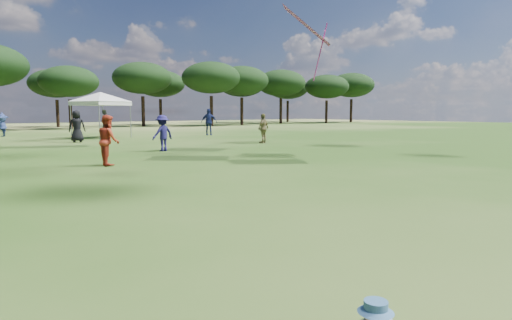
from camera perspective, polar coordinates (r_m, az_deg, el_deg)
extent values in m
cylinder|color=black|center=(45.87, -23.49, 5.61)|extent=(0.33, 0.33, 2.88)
ellipsoid|color=black|center=(45.96, -23.67, 9.57)|extent=(5.60, 5.60, 3.02)
cylinder|color=black|center=(51.28, -14.81, 6.28)|extent=(0.39, 0.39, 3.44)
ellipsoid|color=black|center=(51.42, -14.93, 10.51)|extent=(6.69, 6.69, 3.60)
cylinder|color=black|center=(51.20, -5.96, 6.52)|extent=(0.40, 0.40, 3.53)
ellipsoid|color=black|center=(51.35, -6.01, 10.86)|extent=(6.86, 6.86, 3.70)
cylinder|color=black|center=(54.38, -1.90, 6.51)|extent=(0.40, 0.40, 3.47)
ellipsoid|color=black|center=(54.52, -1.91, 10.52)|extent=(6.74, 6.74, 3.63)
cylinder|color=black|center=(61.47, 3.32, 6.55)|extent=(0.41, 0.41, 3.57)
ellipsoid|color=black|center=(61.60, 3.35, 10.20)|extent=(6.94, 6.94, 3.74)
cylinder|color=black|center=(64.96, 9.37, 6.37)|extent=(0.38, 0.38, 3.35)
ellipsoid|color=black|center=(65.07, 9.43, 9.62)|extent=(6.51, 6.51, 3.51)
cylinder|color=black|center=(70.30, 12.56, 6.43)|extent=(0.42, 0.42, 3.66)
ellipsoid|color=black|center=(70.43, 12.64, 9.71)|extent=(7.10, 7.10, 3.83)
cylinder|color=black|center=(52.62, -24.93, 5.65)|extent=(0.34, 0.34, 2.99)
ellipsoid|color=black|center=(52.71, -25.11, 9.23)|extent=(5.81, 5.81, 3.13)
cylinder|color=black|center=(57.61, -12.59, 6.28)|extent=(0.38, 0.38, 3.31)
ellipsoid|color=black|center=(57.72, -12.68, 9.89)|extent=(6.43, 6.43, 3.47)
cylinder|color=black|center=(65.31, -1.94, 6.58)|extent=(0.42, 0.42, 3.64)
ellipsoid|color=black|center=(65.44, -1.95, 10.08)|extent=(7.06, 7.06, 3.81)
cylinder|color=black|center=(70.80, 4.24, 6.49)|extent=(0.40, 0.40, 3.46)
ellipsoid|color=black|center=(70.90, 4.26, 9.56)|extent=(6.72, 6.72, 3.62)
cylinder|color=gray|center=(27.61, -20.14, 4.90)|extent=(0.06, 0.06, 2.27)
cylinder|color=gray|center=(29.38, -16.38, 5.10)|extent=(0.06, 0.06, 2.27)
cylinder|color=gray|center=(29.59, -23.45, 4.84)|extent=(0.06, 0.06, 2.27)
cylinder|color=gray|center=(31.24, -19.74, 5.05)|extent=(0.06, 0.06, 2.27)
cube|color=silver|center=(29.43, -20.01, 7.09)|extent=(3.55, 3.55, 0.25)
pyramid|color=silver|center=(29.45, -20.06, 8.50)|extent=(5.16, 5.16, 0.60)
sphere|color=#E0B293|center=(3.05, 15.64, -19.31)|extent=(0.14, 0.14, 0.14)
cone|color=teal|center=(3.04, 15.66, -18.75)|extent=(0.24, 0.24, 0.02)
cylinder|color=teal|center=(3.03, 15.68, -18.18)|extent=(0.16, 0.16, 0.06)
imported|color=black|center=(25.89, -22.76, 4.17)|extent=(1.01, 0.82, 1.79)
imported|color=#2B2A2F|center=(31.02, -19.39, 4.65)|extent=(0.72, 0.80, 1.84)
imported|color=navy|center=(31.22, -6.28, 5.07)|extent=(1.17, 1.07, 1.92)
imported|color=navy|center=(34.11, -30.77, 4.10)|extent=(1.44, 2.08, 1.67)
imported|color=#1A1650|center=(18.94, -12.36, 3.52)|extent=(1.10, 0.76, 1.57)
imported|color=#A32E1B|center=(14.37, -19.07, 2.51)|extent=(0.75, 0.88, 1.61)
imported|color=olive|center=(23.28, 1.00, 4.24)|extent=(1.02, 0.66, 1.61)
plane|color=#AD2B86|center=(16.51, 6.77, 17.33)|extent=(2.88, 2.66, 1.63)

